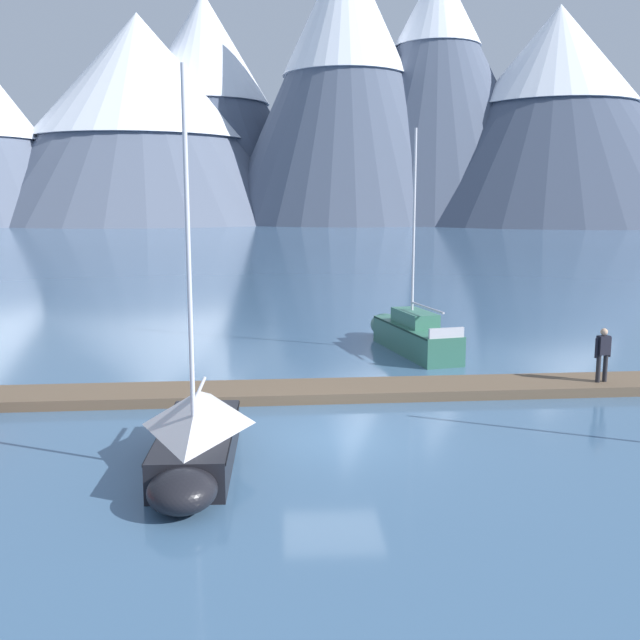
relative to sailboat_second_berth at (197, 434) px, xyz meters
The scene contains 10 objects.
ground_plane 3.68m from the sailboat_second_berth, 28.84° to the left, with size 700.00×700.00×0.00m, color #426689.
mountain_central_massif 188.09m from the sailboat_second_berth, 100.91° to the left, with size 90.74×90.74×53.88m.
mountain_shoulder_ridge 197.84m from the sailboat_second_berth, 95.65° to the left, with size 71.57×71.57×62.48m.
mountain_east_summit 177.26m from the sailboat_second_berth, 83.93° to the left, with size 63.57×63.57×69.98m.
mountain_rear_spur 182.95m from the sailboat_second_berth, 76.41° to the left, with size 65.81×65.81×65.78m.
mountain_north_horn 182.45m from the sailboat_second_berth, 66.95° to the left, with size 83.74×83.74×53.15m.
dock 6.58m from the sailboat_second_berth, 61.18° to the left, with size 28.84×3.09×0.30m.
sailboat_second_berth is the anchor object (origin of this frame).
sailboat_mid_dock_port 14.16m from the sailboat_second_berth, 60.59° to the left, with size 2.88×7.04×8.56m.
person_on_dock 13.16m from the sailboat_second_berth, 26.10° to the left, with size 0.57×0.31×1.69m.
Camera 1 is at (-1.24, -17.06, 5.88)m, focal length 40.17 mm.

